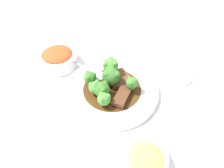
{
  "coord_description": "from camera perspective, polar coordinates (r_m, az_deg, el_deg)",
  "views": [
    {
      "loc": [
        -0.07,
        -0.41,
        0.47
      ],
      "look_at": [
        0.0,
        0.0,
        0.03
      ],
      "focal_mm": 35.0,
      "sensor_mm": 36.0,
      "label": 1
    }
  ],
  "objects": [
    {
      "name": "broccoli_floret_6",
      "position": [
        0.61,
        -5.76,
        1.7
      ],
      "size": [
        0.04,
        0.04,
        0.04
      ],
      "color": "#7FA84C",
      "rests_on": "main_plate"
    },
    {
      "name": "paper_napkin",
      "position": [
        0.68,
        19.25,
        -1.1
      ],
      "size": [
        0.11,
        0.09,
        0.01
      ],
      "color": "white",
      "rests_on": "ground_plane"
    },
    {
      "name": "broccoli_floret_5",
      "position": [
        0.61,
        -0.0,
        2.14
      ],
      "size": [
        0.05,
        0.05,
        0.06
      ],
      "color": "#8EB756",
      "rests_on": "main_plate"
    },
    {
      "name": "side_bowl_appetizer",
      "position": [
        0.5,
        8.77,
        -19.1
      ],
      "size": [
        0.1,
        0.1,
        0.04
      ],
      "color": "white",
      "rests_on": "ground_plane"
    },
    {
      "name": "broccoli_floret_3",
      "position": [
        0.56,
        -2.12,
        -3.88
      ],
      "size": [
        0.04,
        0.04,
        0.04
      ],
      "color": "#7FA84C",
      "rests_on": "main_plate"
    },
    {
      "name": "main_plate",
      "position": [
        0.63,
        0.0,
        -1.51
      ],
      "size": [
        0.27,
        0.27,
        0.02
      ],
      "color": "white",
      "rests_on": "ground_plane"
    },
    {
      "name": "beef_strip_1",
      "position": [
        0.65,
        2.74,
        2.24
      ],
      "size": [
        0.05,
        0.06,
        0.01
      ],
      "color": "brown",
      "rests_on": "main_plate"
    },
    {
      "name": "beef_strip_2",
      "position": [
        0.62,
        2.88,
        0.18
      ],
      "size": [
        0.06,
        0.04,
        0.01
      ],
      "color": "#56331E",
      "rests_on": "main_plate"
    },
    {
      "name": "broccoli_floret_2",
      "position": [
        0.63,
        -0.38,
        4.88
      ],
      "size": [
        0.05,
        0.05,
        0.06
      ],
      "color": "#8EB756",
      "rests_on": "main_plate"
    },
    {
      "name": "beef_strip_3",
      "position": [
        0.59,
        2.74,
        -3.03
      ],
      "size": [
        0.07,
        0.08,
        0.01
      ],
      "color": "#56331E",
      "rests_on": "main_plate"
    },
    {
      "name": "sauce_dish",
      "position": [
        0.7,
        17.02,
        1.97
      ],
      "size": [
        0.08,
        0.08,
        0.01
      ],
      "color": "white",
      "rests_on": "ground_plane"
    },
    {
      "name": "side_bowl_kimchi",
      "position": [
        0.72,
        -13.9,
        6.67
      ],
      "size": [
        0.12,
        0.12,
        0.06
      ],
      "color": "white",
      "rests_on": "ground_plane"
    },
    {
      "name": "broccoli_floret_0",
      "position": [
        0.6,
        5.19,
        0.3
      ],
      "size": [
        0.03,
        0.03,
        0.04
      ],
      "color": "#7FA84C",
      "rests_on": "main_plate"
    },
    {
      "name": "broccoli_floret_4",
      "position": [
        0.58,
        -2.67,
        -1.34
      ],
      "size": [
        0.04,
        0.04,
        0.05
      ],
      "color": "#8EB756",
      "rests_on": "main_plate"
    },
    {
      "name": "ground_plane",
      "position": [
        0.63,
        0.0,
        -2.12
      ],
      "size": [
        4.0,
        4.0,
        0.0
      ],
      "primitive_type": "plane",
      "color": "silver"
    },
    {
      "name": "broccoli_floret_1",
      "position": [
        0.59,
        -4.51,
        -0.84
      ],
      "size": [
        0.03,
        0.03,
        0.04
      ],
      "color": "#7FA84C",
      "rests_on": "main_plate"
    },
    {
      "name": "serving_spoon",
      "position": [
        0.66,
        -5.22,
        3.0
      ],
      "size": [
        0.15,
        0.18,
        0.01
      ],
      "color": "#B7B7BC",
      "rests_on": "main_plate"
    },
    {
      "name": "beef_strip_0",
      "position": [
        0.62,
        -3.17,
        -0.16
      ],
      "size": [
        0.04,
        0.07,
        0.01
      ],
      "color": "#56331E",
      "rests_on": "main_plate"
    }
  ]
}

